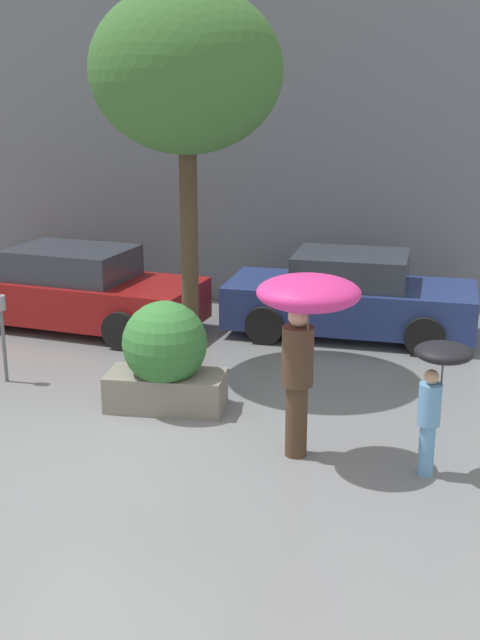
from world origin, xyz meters
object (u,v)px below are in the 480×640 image
Objects in this scene: planter_box at (165,357)px; parked_car_near at (73,291)px; parked_car_far at (350,297)px; street_tree at (186,73)px; parking_meter at (2,320)px; person_adult at (306,314)px; person_child at (438,379)px.

planter_box is 0.32× the size of parked_car_near.
street_tree reaches higher than parked_car_far.
parked_car_far is at bearing 57.83° from planter_box.
person_adult is at bearing -22.72° from parking_meter.
street_tree is at bearing 138.49° from parked_car_far.
parked_car_near is 4.56m from street_tree.
person_adult is at bearing 160.82° from person_child.
person_adult is 1.68× the size of parking_meter.
person_child is 0.32× the size of parked_car_near.
parking_meter is (-4.61, -2.93, 0.26)m from parked_car_far.
planter_box is 4.15m from parked_car_far.
parked_car_far reaches higher than parking_meter.
person_child reaches higher than parked_car_near.
street_tree is (-1.80, 2.63, 2.43)m from person_adult.
parked_car_near is at bearing 179.40° from person_adult.
person_child is at bearing -163.42° from parked_car_far.
person_adult is 4.81m from parked_car_far.
street_tree is at bearing 19.86° from parking_meter.
parking_meter is (-0.02, -2.66, 0.26)m from parked_car_near.
street_tree is (-3.16, 2.80, 3.01)m from person_child.
person_child is at bearing 39.05° from person_adult.
parked_car_far is at bearing -75.47° from parked_car_near.
person_adult is 0.50× the size of parked_car_far.
planter_box is at bearing -90.52° from street_tree.
planter_box is 1.21× the size of parking_meter.
parked_car_far is 3.35× the size of parking_meter.
street_tree is (-2.20, -2.05, 3.45)m from parked_car_far.
parked_car_far is at bearing 131.13° from person_adult.
person_child reaches higher than parking_meter.
parked_car_near is (-5.54, 4.59, -0.44)m from person_child.
person_adult reaches higher than person_child.
person_adult is at bearing -55.70° from street_tree.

